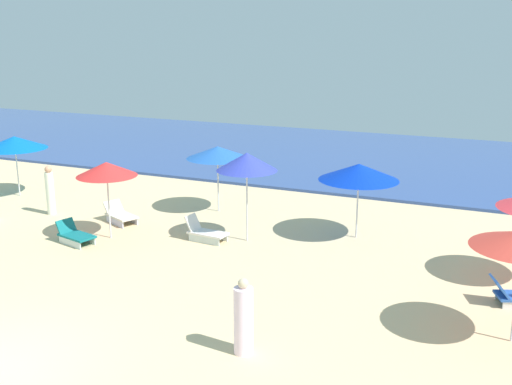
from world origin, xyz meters
The scene contains 11 objects.
ocean centered at (0.00, 22.57, 0.06)m, with size 60.00×14.86×0.12m, color #314C91.
umbrella_0 centered at (-2.53, 7.49, 2.21)m, with size 1.86×1.86×2.43m.
lounge_chair_0_0 centered at (-3.21, 6.64, 0.26)m, with size 1.33×0.90×0.67m.
lounge_chair_0_1 centered at (-3.18, 8.91, 0.26)m, with size 1.44×1.11×0.67m.
umbrella_1 centered at (-8.90, 10.23, 2.11)m, with size 2.45×2.45×2.36m.
umbrella_3 centered at (-0.76, 11.46, 2.15)m, with size 2.21×2.21×2.37m.
umbrella_4 centered at (1.50, 8.98, 2.49)m, with size 1.85×1.85×2.77m.
lounge_chair_4_0 centered at (0.32, 8.45, 0.27)m, with size 1.35×0.67×0.76m.
umbrella_5 centered at (4.52, 10.62, 2.11)m, with size 2.48×2.48×2.37m.
beachgoer_0 centered at (4.26, 2.72, 0.74)m, with size 0.45×0.45×1.62m.
beachgoer_2 centered at (-6.00, 8.77, 0.84)m, with size 0.41×0.41×1.75m.
Camera 1 is at (8.99, -7.46, 6.36)m, focal length 43.21 mm.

